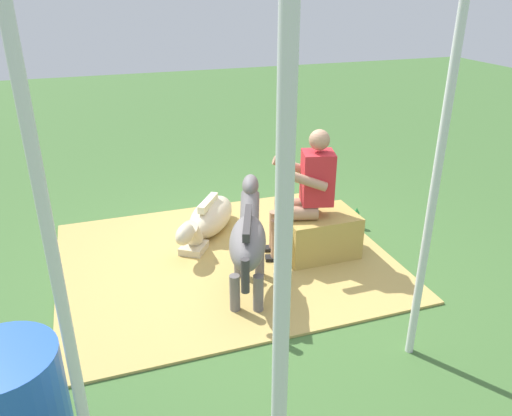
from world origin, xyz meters
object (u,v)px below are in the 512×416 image
(pony_lying, at_px, (208,219))
(tent_pole_left, at_px, (433,198))
(hay_bale, at_px, (319,235))
(tent_pole_right, at_px, (61,299))
(tent_pole_mid, at_px, (280,375))
(pony_standing, at_px, (248,237))
(person_seated, at_px, (305,190))
(soda_bottle, at_px, (356,218))

(pony_lying, distance_m, tent_pole_left, 2.83)
(hay_bale, bearing_deg, pony_lying, -39.90)
(tent_pole_right, relative_size, tent_pole_mid, 1.00)
(pony_standing, height_order, tent_pole_right, tent_pole_right)
(hay_bale, xyz_separation_m, pony_lying, (0.97, -0.81, -0.04))
(hay_bale, distance_m, person_seated, 0.53)
(hay_bale, relative_size, tent_pole_right, 0.29)
(tent_pole_left, distance_m, tent_pole_mid, 1.99)
(pony_standing, bearing_deg, tent_pole_mid, 74.92)
(pony_lying, distance_m, tent_pole_mid, 3.83)
(pony_lying, height_order, tent_pole_right, tent_pole_right)
(pony_standing, relative_size, pony_lying, 1.03)
(pony_standing, distance_m, tent_pole_right, 2.33)
(person_seated, bearing_deg, tent_pole_mid, 64.12)
(hay_bale, relative_size, tent_pole_left, 0.29)
(pony_lying, distance_m, soda_bottle, 1.70)
(tent_pole_left, xyz_separation_m, tent_pole_right, (2.34, 0.45, 0.00))
(pony_standing, relative_size, soda_bottle, 5.27)
(pony_lying, height_order, tent_pole_left, tent_pole_left)
(person_seated, relative_size, soda_bottle, 5.49)
(tent_pole_left, bearing_deg, tent_pole_right, 10.86)
(pony_standing, relative_size, tent_pole_right, 0.50)
(tent_pole_left, bearing_deg, hay_bale, -88.80)
(pony_standing, distance_m, tent_pole_mid, 2.64)
(hay_bale, xyz_separation_m, pony_standing, (0.88, 0.36, 0.30))
(pony_lying, xyz_separation_m, tent_pole_left, (-1.00, 2.40, 1.10))
(person_seated, height_order, tent_pole_mid, tent_pole_mid)
(hay_bale, height_order, tent_pole_mid, tent_pole_mid)
(tent_pole_right, bearing_deg, hay_bale, -138.53)
(pony_standing, xyz_separation_m, tent_pole_mid, (0.66, 2.44, 0.76))
(tent_pole_left, bearing_deg, pony_lying, -67.32)
(person_seated, bearing_deg, pony_standing, 28.70)
(hay_bale, xyz_separation_m, soda_bottle, (-0.69, -0.45, -0.12))
(pony_standing, xyz_separation_m, pony_lying, (0.09, -1.18, -0.34))
(tent_pole_left, distance_m, tent_pole_right, 2.39)
(pony_standing, relative_size, tent_pole_left, 0.50)
(tent_pole_right, height_order, tent_pole_mid, same)
(soda_bottle, bearing_deg, hay_bale, 33.14)
(hay_bale, xyz_separation_m, tent_pole_left, (-0.03, 1.59, 1.06))
(hay_bale, height_order, pony_standing, pony_standing)
(person_seated, distance_m, tent_pole_right, 3.03)
(hay_bale, xyz_separation_m, tent_pole_right, (2.31, 2.04, 1.06))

